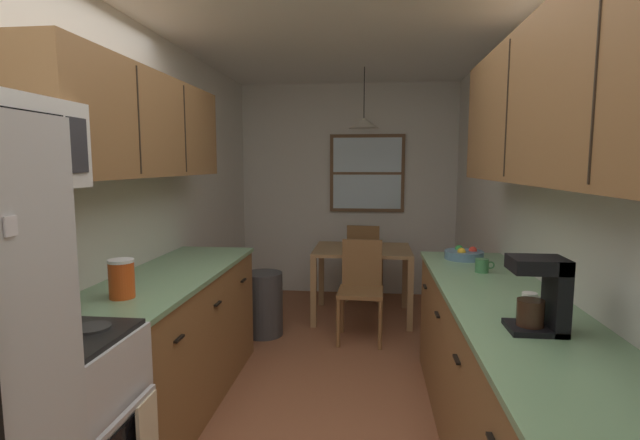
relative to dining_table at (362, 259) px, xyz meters
name	(u,v)px	position (x,y,z in m)	size (l,w,h in m)	color
ground_plane	(328,393)	(-0.20, -1.68, -0.62)	(12.00, 12.00, 0.00)	#995B3D
wall_left	(136,210)	(-1.55, -1.68, 0.66)	(0.10, 9.00, 2.55)	silver
wall_right	(539,215)	(1.15, -1.68, 0.66)	(0.10, 9.00, 2.55)	silver
wall_back	(348,190)	(-0.20, 0.97, 0.66)	(4.40, 0.10, 2.55)	silver
ceiling_slab	(328,7)	(-0.20, -1.68, 1.97)	(4.40, 9.00, 0.08)	white
counter_left	(173,339)	(-1.20, -1.94, -0.17)	(0.64, 1.85, 0.90)	olive
upper_cabinets_left	(139,125)	(-1.34, -1.99, 1.21)	(0.33, 1.93, 0.63)	olive
counter_right	(524,414)	(0.80, -2.66, -0.17)	(0.64, 3.26, 0.90)	olive
upper_cabinets_right	(582,95)	(0.94, -2.71, 1.26)	(0.33, 2.94, 0.76)	olive
dining_table	(362,259)	(0.00, 0.00, 0.00)	(0.99, 0.78, 0.73)	#A87F51
dining_chair_near	(361,285)	(0.00, -0.60, -0.12)	(0.41, 0.41, 0.90)	olive
dining_chair_far	(364,258)	(0.01, 0.60, -0.12)	(0.44, 0.44, 0.90)	olive
pendant_light	(364,123)	(0.00, 0.00, 1.38)	(0.31, 0.31, 0.60)	black
back_window	(367,173)	(0.03, 0.90, 0.87)	(0.89, 0.05, 0.93)	brown
trash_bin	(264,304)	(-0.90, -0.62, -0.32)	(0.35, 0.35, 0.59)	#3F3F42
storage_canister	(122,279)	(-1.20, -2.53, 0.38)	(0.13, 0.13, 0.20)	#D84C19
dish_towel	(147,425)	(-0.84, -3.01, -0.12)	(0.02, 0.16, 0.24)	beige
coffee_maker	(544,293)	(0.80, -2.80, 0.45)	(0.22, 0.18, 0.31)	black
mug_by_coffeemaker	(530,301)	(0.84, -2.51, 0.32)	(0.11, 0.07, 0.09)	white
mug_spare	(482,266)	(0.80, -1.72, 0.33)	(0.12, 0.09, 0.09)	#3F7F4C
fruit_bowl	(464,254)	(0.77, -1.30, 0.32)	(0.28, 0.28, 0.09)	#597F9E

